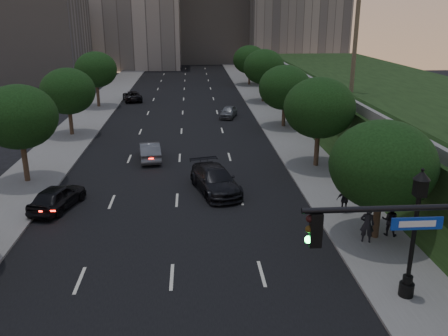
{
  "coord_description": "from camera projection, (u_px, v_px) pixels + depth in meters",
  "views": [
    {
      "loc": [
        1.03,
        -13.44,
        11.14
      ],
      "look_at": [
        2.61,
        9.35,
        3.6
      ],
      "focal_mm": 38.0,
      "sensor_mm": 36.0,
      "label": 1
    }
  ],
  "objects": [
    {
      "name": "sidewalk_left",
      "position": [
        70.0,
        137.0,
        43.88
      ],
      "size": [
        4.5,
        140.0,
        0.15
      ],
      "primitive_type": "cube",
      "color": "slate",
      "rests_on": "ground"
    },
    {
      "name": "sedan_mid_left",
      "position": [
        150.0,
        151.0,
        37.27
      ],
      "size": [
        2.14,
        4.58,
        1.45
      ],
      "primitive_type": "imported",
      "rotation": [
        0.0,
        0.0,
        3.28
      ],
      "color": "#575B5F",
      "rests_on": "ground"
    },
    {
      "name": "parapet_wall",
      "position": [
        331.0,
        92.0,
        42.21
      ],
      "size": [
        0.35,
        90.0,
        0.7
      ],
      "primitive_type": "cube",
      "color": "slate",
      "rests_on": "embankment"
    },
    {
      "name": "tree_right_a",
      "position": [
        383.0,
        165.0,
        23.16
      ],
      "size": [
        5.2,
        5.2,
        6.24
      ],
      "color": "#38281C",
      "rests_on": "ground"
    },
    {
      "name": "pedestrian_a",
      "position": [
        367.0,
        224.0,
        23.55
      ],
      "size": [
        0.79,
        0.64,
        1.89
      ],
      "primitive_type": "imported",
      "rotation": [
        0.0,
        0.0,
        2.83
      ],
      "color": "black",
      "rests_on": "sidewalk_right"
    },
    {
      "name": "sedan_far_left",
      "position": [
        132.0,
        96.0,
        62.04
      ],
      "size": [
        3.18,
        5.08,
        1.31
      ],
      "primitive_type": "imported",
      "rotation": [
        0.0,
        0.0,
        3.37
      ],
      "color": "black",
      "rests_on": "ground"
    },
    {
      "name": "sedan_near_right",
      "position": [
        215.0,
        180.0,
        30.61
      ],
      "size": [
        3.64,
        6.0,
        1.62
      ],
      "primitive_type": "imported",
      "rotation": [
        0.0,
        0.0,
        0.26
      ],
      "color": "black",
      "rests_on": "ground"
    },
    {
      "name": "tree_right_d",
      "position": [
        264.0,
        67.0,
        59.95
      ],
      "size": [
        5.2,
        5.2,
        6.74
      ],
      "color": "#38281C",
      "rests_on": "ground"
    },
    {
      "name": "embankment",
      "position": [
        420.0,
        117.0,
        43.51
      ],
      "size": [
        18.0,
        90.0,
        4.0
      ],
      "primitive_type": "cube",
      "color": "black",
      "rests_on": "ground"
    },
    {
      "name": "pedestrian_c",
      "position": [
        345.0,
        200.0,
        27.08
      ],
      "size": [
        0.98,
        0.59,
        1.56
      ],
      "primitive_type": "imported",
      "rotation": [
        0.0,
        0.0,
        2.9
      ],
      "color": "black",
      "rests_on": "sidewalk_right"
    },
    {
      "name": "tree_left_d",
      "position": [
        96.0,
        70.0,
        56.68
      ],
      "size": [
        5.0,
        5.0,
        6.71
      ],
      "color": "#38281C",
      "rests_on": "ground"
    },
    {
      "name": "road_surface",
      "position": [
        181.0,
        136.0,
        44.58
      ],
      "size": [
        16.0,
        140.0,
        0.02
      ],
      "primitive_type": "cube",
      "color": "black",
      "rests_on": "ground"
    },
    {
      "name": "sedan_near_left",
      "position": [
        57.0,
        197.0,
        27.97
      ],
      "size": [
        2.92,
        4.7,
        1.49
      ],
      "primitive_type": "imported",
      "rotation": [
        0.0,
        0.0,
        2.86
      ],
      "color": "black",
      "rests_on": "ground"
    },
    {
      "name": "office_block_mid",
      "position": [
        211.0,
        3.0,
        109.11
      ],
      "size": [
        22.0,
        18.0,
        26.0
      ],
      "primitive_type": "cube",
      "color": "gray",
      "rests_on": "ground"
    },
    {
      "name": "tree_right_c",
      "position": [
        285.0,
        88.0,
        46.84
      ],
      "size": [
        5.2,
        5.2,
        6.24
      ],
      "color": "#38281C",
      "rests_on": "ground"
    },
    {
      "name": "sedan_far_right",
      "position": [
        228.0,
        112.0,
        52.33
      ],
      "size": [
        2.51,
        4.06,
        1.29
      ],
      "primitive_type": "imported",
      "rotation": [
        0.0,
        0.0,
        -0.28
      ],
      "color": "slate",
      "rests_on": "ground"
    },
    {
      "name": "street_lamp",
      "position": [
        413.0,
        240.0,
        18.54
      ],
      "size": [
        0.64,
        0.64,
        5.62
      ],
      "color": "black",
      "rests_on": "ground"
    },
    {
      "name": "tree_right_b",
      "position": [
        319.0,
        108.0,
        34.37
      ],
      "size": [
        5.2,
        5.2,
        6.74
      ],
      "color": "#38281C",
      "rests_on": "ground"
    },
    {
      "name": "tree_left_b",
      "position": [
        19.0,
        117.0,
        31.1
      ],
      "size": [
        5.0,
        5.0,
        6.71
      ],
      "color": "#38281C",
      "rests_on": "ground"
    },
    {
      "name": "office_block_filler",
      "position": [
        27.0,
        38.0,
        78.57
      ],
      "size": [
        18.0,
        16.0,
        14.0
      ],
      "primitive_type": "cube",
      "color": "gray",
      "rests_on": "ground"
    },
    {
      "name": "tree_right_e",
      "position": [
        250.0,
        60.0,
        74.31
      ],
      "size": [
        5.2,
        5.2,
        6.24
      ],
      "color": "#38281C",
      "rests_on": "ground"
    },
    {
      "name": "sidewalk_right",
      "position": [
        289.0,
        134.0,
        45.23
      ],
      "size": [
        4.5,
        140.0,
        0.15
      ],
      "primitive_type": "cube",
      "color": "slate",
      "rests_on": "ground"
    },
    {
      "name": "tree_left_c",
      "position": [
        68.0,
        91.0,
        43.53
      ],
      "size": [
        5.0,
        5.0,
        6.34
      ],
      "color": "#38281C",
      "rests_on": "ground"
    },
    {
      "name": "pedestrian_b",
      "position": [
        390.0,
        220.0,
        24.29
      ],
      "size": [
        1.02,
        0.92,
        1.7
      ],
      "primitive_type": "imported",
      "rotation": [
        0.0,
        0.0,
        2.73
      ],
      "color": "black",
      "rests_on": "sidewalk_right"
    }
  ]
}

